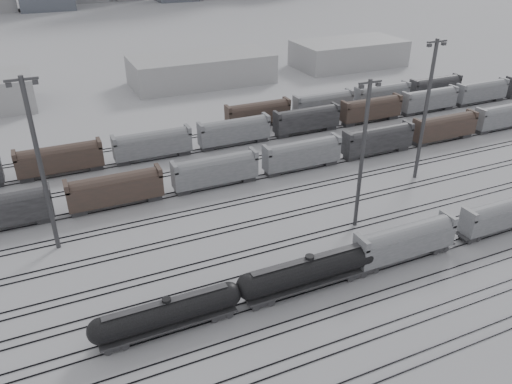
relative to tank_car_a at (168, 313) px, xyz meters
name	(u,v)px	position (x,y,z in m)	size (l,w,h in m)	color
ground	(366,276)	(25.97, -1.00, -2.48)	(900.00, 900.00, 0.00)	#B4B4B9
tracks	(301,213)	(25.97, 16.50, -2.40)	(220.00, 71.50, 0.16)	black
tank_car_a	(168,313)	(0.00, 0.00, 0.00)	(17.37, 2.90, 4.29)	black
tank_car_b	(309,271)	(17.82, 0.00, 0.26)	(19.20, 3.20, 4.75)	black
hopper_car_a	(405,240)	(32.47, 0.00, 0.80)	(14.87, 2.95, 5.32)	black
hopper_car_b	(502,214)	(50.12, 0.00, 0.58)	(13.85, 2.75, 4.95)	black
light_mast_b	(40,164)	(-9.88, 22.50, 10.53)	(3.93, 0.63, 24.54)	#3D3D40
light_mast_c	(363,153)	(31.82, 10.26, 9.45)	(3.60, 0.58, 22.50)	#3D3D40
light_mast_d	(426,108)	(51.05, 19.53, 10.54)	(3.93, 0.63, 24.55)	#3D3D40
bg_string_near	(302,155)	(33.97, 31.00, 0.32)	(151.00, 3.00, 5.60)	gray
bg_string_mid	(307,121)	(43.97, 47.00, 0.32)	(151.00, 3.00, 5.60)	black
bg_string_far	(353,100)	(61.47, 55.00, 0.32)	(66.00, 3.00, 5.60)	#45332B
warehouse_mid	(202,69)	(35.97, 94.00, 1.52)	(40.00, 18.00, 8.00)	#9F9FA2
warehouse_right	(349,53)	(85.97, 94.00, 1.52)	(35.00, 18.00, 8.00)	#9F9FA2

